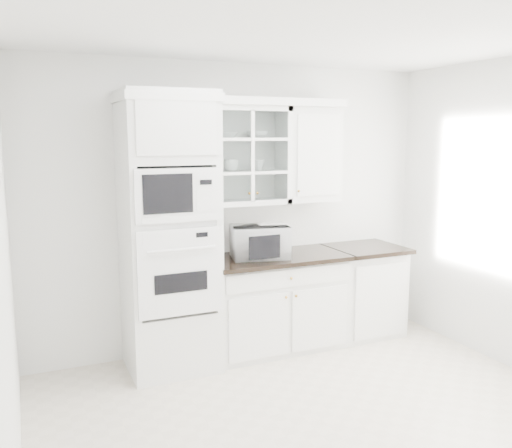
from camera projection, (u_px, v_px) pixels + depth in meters
name	position (u px, v px, depth m)	size (l,w,h in m)	color
ground	(329.00, 425.00, 3.84)	(4.00, 3.50, 0.01)	beige
room_shell	(303.00, 171.00, 3.94)	(4.00, 3.50, 2.70)	white
oven_column	(169.00, 234.00, 4.63)	(0.76, 0.68, 2.40)	white
base_cabinet_run	(275.00, 301.00, 5.18)	(1.32, 0.67, 0.92)	white
extra_base_cabinet	(363.00, 290.00, 5.58)	(0.72, 0.67, 0.92)	white
upper_cabinet_glass	(245.00, 156.00, 4.98)	(0.80, 0.33, 0.90)	white
upper_cabinet_solid	(310.00, 155.00, 5.25)	(0.55, 0.33, 0.90)	white
crown_molding	(236.00, 101.00, 4.84)	(2.14, 0.38, 0.07)	white
countertop_microwave	(260.00, 241.00, 4.99)	(0.51, 0.43, 0.30)	white
bowl_a	(226.00, 135.00, 4.87)	(0.22, 0.22, 0.05)	white
bowl_b	(257.00, 135.00, 5.01)	(0.19, 0.19, 0.06)	white
cup_a	(231.00, 165.00, 4.93)	(0.14, 0.14, 0.11)	white
cup_b	(258.00, 165.00, 5.03)	(0.11, 0.11, 0.10)	white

